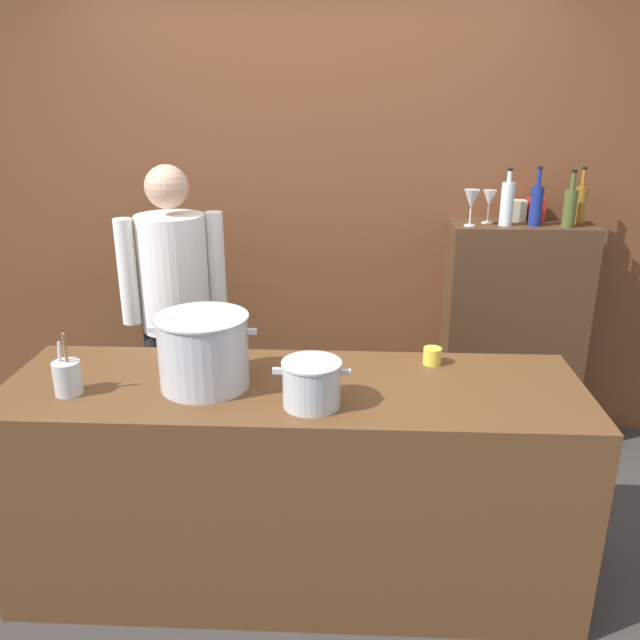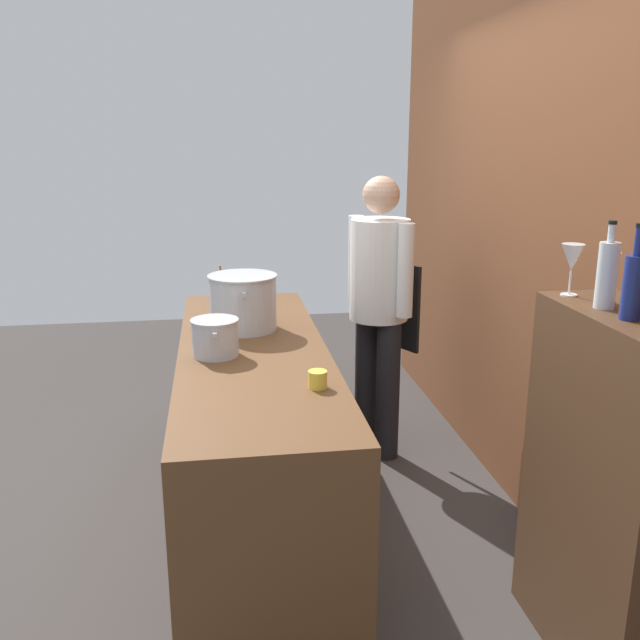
# 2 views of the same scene
# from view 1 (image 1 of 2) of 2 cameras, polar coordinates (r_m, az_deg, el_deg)

# --- Properties ---
(ground_plane) EXTENTS (8.00, 8.00, 0.00)m
(ground_plane) POSITION_cam_1_polar(r_m,az_deg,el_deg) (3.05, -2.15, -21.12)
(ground_plane) COLOR #383330
(brick_back_panel) EXTENTS (4.40, 0.10, 3.00)m
(brick_back_panel) POSITION_cam_1_polar(r_m,az_deg,el_deg) (3.74, -0.61, 12.11)
(brick_back_panel) COLOR brown
(brick_back_panel) RESTS_ON ground_plane
(prep_counter) EXTENTS (2.28, 0.70, 0.90)m
(prep_counter) POSITION_cam_1_polar(r_m,az_deg,el_deg) (2.78, -2.28, -14.07)
(prep_counter) COLOR brown
(prep_counter) RESTS_ON ground_plane
(bar_cabinet) EXTENTS (0.76, 0.32, 1.31)m
(bar_cabinet) POSITION_cam_1_polar(r_m,az_deg,el_deg) (3.85, 16.49, -1.49)
(bar_cabinet) COLOR #472D1C
(bar_cabinet) RESTS_ON ground_plane
(chef) EXTENTS (0.48, 0.41, 1.66)m
(chef) POSITION_cam_1_polar(r_m,az_deg,el_deg) (3.36, -12.60, 1.37)
(chef) COLOR black
(chef) RESTS_ON ground_plane
(stockpot_large) EXTENTS (0.42, 0.36, 0.29)m
(stockpot_large) POSITION_cam_1_polar(r_m,az_deg,el_deg) (2.52, -10.23, -2.72)
(stockpot_large) COLOR #B7BABF
(stockpot_large) RESTS_ON prep_counter
(stockpot_small) EXTENTS (0.28, 0.22, 0.17)m
(stockpot_small) POSITION_cam_1_polar(r_m,az_deg,el_deg) (2.35, -0.75, -5.62)
(stockpot_small) COLOR #B7BABF
(stockpot_small) RESTS_ON prep_counter
(utensil_crock) EXTENTS (0.10, 0.10, 0.25)m
(utensil_crock) POSITION_cam_1_polar(r_m,az_deg,el_deg) (2.63, -21.38, -4.73)
(utensil_crock) COLOR #B7BABF
(utensil_crock) RESTS_ON prep_counter
(butter_jar) EXTENTS (0.08, 0.08, 0.07)m
(butter_jar) POSITION_cam_1_polar(r_m,az_deg,el_deg) (2.76, 9.87, -3.14)
(butter_jar) COLOR yellow
(butter_jar) RESTS_ON prep_counter
(wine_bottle_amber) EXTENTS (0.06, 0.06, 0.30)m
(wine_bottle_amber) POSITION_cam_1_polar(r_m,az_deg,el_deg) (3.76, 21.96, 9.49)
(wine_bottle_amber) COLOR #8C5919
(wine_bottle_amber) RESTS_ON bar_cabinet
(wine_bottle_clear) EXTENTS (0.07, 0.07, 0.30)m
(wine_bottle_clear) POSITION_cam_1_polar(r_m,az_deg,el_deg) (3.58, 16.17, 9.88)
(wine_bottle_clear) COLOR silver
(wine_bottle_clear) RESTS_ON bar_cabinet
(wine_bottle_olive) EXTENTS (0.07, 0.07, 0.29)m
(wine_bottle_olive) POSITION_cam_1_polar(r_m,az_deg,el_deg) (3.65, 21.17, 9.29)
(wine_bottle_olive) COLOR #475123
(wine_bottle_olive) RESTS_ON bar_cabinet
(wine_bottle_cobalt) EXTENTS (0.06, 0.06, 0.31)m
(wine_bottle_cobalt) POSITION_cam_1_polar(r_m,az_deg,el_deg) (3.62, 18.53, 9.63)
(wine_bottle_cobalt) COLOR navy
(wine_bottle_cobalt) RESTS_ON bar_cabinet
(wine_glass_short) EXTENTS (0.08, 0.08, 0.19)m
(wine_glass_short) POSITION_cam_1_polar(r_m,az_deg,el_deg) (3.51, 13.21, 10.26)
(wine_glass_short) COLOR silver
(wine_glass_short) RESTS_ON bar_cabinet
(wine_glass_tall) EXTENTS (0.07, 0.07, 0.18)m
(wine_glass_tall) POSITION_cam_1_polar(r_m,az_deg,el_deg) (3.61, 14.69, 10.25)
(wine_glass_tall) COLOR silver
(wine_glass_tall) RESTS_ON bar_cabinet
(spice_tin_red) EXTENTS (0.09, 0.09, 0.12)m
(spice_tin_red) POSITION_cam_1_polar(r_m,az_deg,el_deg) (3.76, 18.43, 9.23)
(spice_tin_red) COLOR red
(spice_tin_red) RESTS_ON bar_cabinet
(spice_tin_cream) EXTENTS (0.07, 0.07, 0.12)m
(spice_tin_cream) POSITION_cam_1_polar(r_m,az_deg,el_deg) (3.73, 17.07, 9.20)
(spice_tin_cream) COLOR beige
(spice_tin_cream) RESTS_ON bar_cabinet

